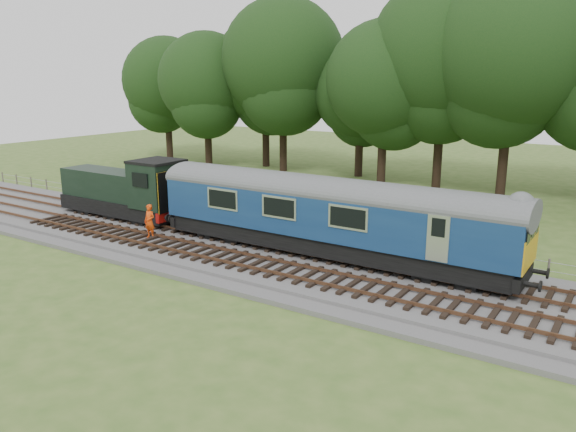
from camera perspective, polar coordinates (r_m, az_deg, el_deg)
The scene contains 9 objects.
ground at distance 26.36m, azimuth 1.20°, elevation -5.29°, with size 120.00×120.00×0.00m, color #406123.
ballast at distance 26.31m, azimuth 1.20°, elevation -4.93°, with size 70.00×7.00×0.35m, color #4C4C4F.
track_north at distance 27.37m, azimuth 2.76°, elevation -3.65°, with size 67.20×2.40×0.21m.
track_south at distance 24.96m, azimuth -0.74°, elevation -5.40°, with size 67.20×2.40×0.21m.
fence at distance 30.10m, azimuth 5.74°, elevation -2.90°, with size 64.00×0.12×1.00m, color #6B6054, non-canonical shape.
tree_line at distance 45.94m, azimuth 15.88°, elevation 2.50°, with size 70.00×8.00×18.00m, color black, non-canonical shape.
dmu_railcar at distance 26.48m, azimuth 4.04°, elevation 0.64°, with size 18.05×2.86×3.88m.
shunter_loco at distance 35.36m, azimuth -16.11°, elevation 2.45°, with size 8.91×2.60×3.38m.
worker at distance 30.55m, azimuth -13.88°, elevation -0.53°, with size 0.66×0.44×1.82m, color #F9470D.
Camera 1 is at (13.12, -21.16, 8.67)m, focal length 35.00 mm.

